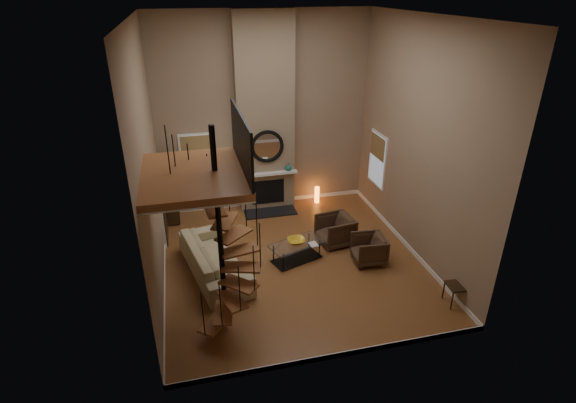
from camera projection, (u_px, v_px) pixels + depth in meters
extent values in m
cube|color=#9B6132|center=(292.00, 260.00, 10.85)|extent=(6.00, 6.50, 0.01)
cube|color=#90775D|center=(264.00, 115.00, 12.47)|extent=(6.00, 0.02, 5.50)
cube|color=#90775D|center=(345.00, 224.00, 6.80)|extent=(6.00, 0.02, 5.50)
cube|color=#90775D|center=(148.00, 165.00, 9.00)|extent=(0.02, 6.50, 5.50)
cube|color=#90775D|center=(419.00, 143.00, 10.28)|extent=(0.02, 6.50, 5.50)
cube|color=silver|center=(293.00, 16.00, 8.43)|extent=(6.00, 6.50, 0.01)
cube|color=white|center=(266.00, 201.00, 13.64)|extent=(6.00, 0.02, 0.12)
cube|color=white|center=(336.00, 355.00, 7.99)|extent=(6.00, 0.02, 0.12)
cube|color=white|center=(165.00, 275.00, 10.18)|extent=(0.02, 6.50, 0.12)
cube|color=white|center=(405.00, 243.00, 11.45)|extent=(0.02, 6.50, 0.12)
cube|color=#887258|center=(265.00, 116.00, 12.31)|extent=(1.60, 0.38, 5.50)
cube|color=black|center=(270.00, 212.00, 13.08)|extent=(1.50, 0.60, 0.04)
cube|color=black|center=(268.00, 192.00, 13.10)|extent=(0.95, 0.02, 0.72)
cube|color=white|center=(268.00, 174.00, 12.76)|extent=(1.70, 0.18, 0.06)
torus|color=black|center=(267.00, 147.00, 12.47)|extent=(0.94, 0.10, 0.94)
cylinder|color=white|center=(267.00, 146.00, 12.47)|extent=(0.80, 0.01, 0.80)
imported|color=black|center=(249.00, 170.00, 12.61)|extent=(0.24, 0.24, 0.25)
imported|color=#1A5B56|center=(288.00, 167.00, 12.87)|extent=(0.20, 0.20, 0.21)
cube|color=white|center=(199.00, 159.00, 12.55)|extent=(1.02, 0.04, 1.52)
cube|color=#8C9EB2|center=(199.00, 160.00, 12.53)|extent=(0.90, 0.01, 1.40)
cube|color=olive|center=(198.00, 153.00, 12.43)|extent=(0.90, 0.01, 0.98)
cube|color=white|center=(378.00, 160.00, 12.52)|extent=(0.04, 1.02, 1.52)
cube|color=#8C9EB2|center=(377.00, 160.00, 12.52)|extent=(0.01, 0.90, 1.40)
cube|color=olive|center=(377.00, 147.00, 12.34)|extent=(0.01, 0.90, 0.63)
cube|color=white|center=(161.00, 203.00, 11.32)|extent=(0.06, 1.05, 2.16)
cube|color=#301F10|center=(163.00, 203.00, 11.34)|extent=(0.05, 0.90, 2.05)
cube|color=#8C9EB2|center=(162.00, 188.00, 11.16)|extent=(0.01, 0.60, 0.90)
cube|color=#995C32|center=(194.00, 175.00, 7.42)|extent=(1.70, 2.20, 0.12)
cube|color=white|center=(194.00, 179.00, 7.45)|extent=(1.70, 2.20, 0.03)
cube|color=black|center=(241.00, 141.00, 7.36)|extent=(0.04, 2.20, 0.94)
cylinder|color=black|center=(220.00, 234.00, 8.01)|extent=(0.10, 0.10, 4.02)
cube|color=#995C32|center=(216.00, 322.00, 8.48)|extent=(0.71, 0.78, 0.04)
cylinder|color=black|center=(203.00, 314.00, 7.98)|extent=(0.02, 0.02, 0.94)
cube|color=#995C32|center=(224.00, 313.00, 8.34)|extent=(0.46, 0.77, 0.04)
cylinder|color=black|center=(221.00, 305.00, 7.81)|extent=(0.02, 0.02, 0.94)
cube|color=#995C32|center=(232.00, 300.00, 8.27)|extent=(0.55, 0.79, 0.04)
cylinder|color=black|center=(239.00, 289.00, 7.79)|extent=(0.02, 0.02, 0.94)
cube|color=#995C32|center=(239.00, 284.00, 8.27)|extent=(0.75, 0.74, 0.04)
cylinder|color=black|center=(254.00, 269.00, 7.90)|extent=(0.02, 0.02, 0.94)
cube|color=#995C32|center=(241.00, 267.00, 8.30)|extent=(0.79, 0.53, 0.04)
cylinder|color=black|center=(260.00, 246.00, 8.09)|extent=(0.02, 0.02, 0.94)
cube|color=#995C32|center=(240.00, 250.00, 8.34)|extent=(0.77, 0.48, 0.04)
cylinder|color=black|center=(257.00, 224.00, 8.28)|extent=(0.02, 0.02, 0.94)
cube|color=#995C32|center=(234.00, 235.00, 8.35)|extent=(0.77, 0.72, 0.04)
cylinder|color=black|center=(246.00, 205.00, 8.40)|extent=(0.02, 0.02, 0.94)
cube|color=#995C32|center=(225.00, 221.00, 8.29)|extent=(0.58, 0.79, 0.04)
cylinder|color=black|center=(228.00, 190.00, 8.41)|extent=(0.02, 0.02, 0.94)
cube|color=#995C32|center=(214.00, 209.00, 8.16)|extent=(0.41, 0.75, 0.04)
cylinder|color=black|center=(209.00, 178.00, 8.26)|extent=(0.02, 0.02, 0.94)
cube|color=#995C32|center=(204.00, 198.00, 7.96)|extent=(0.68, 0.79, 0.04)
cylinder|color=black|center=(190.00, 169.00, 7.97)|extent=(0.02, 0.02, 0.94)
cube|color=#995C32|center=(197.00, 189.00, 7.71)|extent=(0.80, 0.64, 0.04)
cylinder|color=black|center=(175.00, 161.00, 7.58)|extent=(0.02, 0.02, 0.94)
cube|color=#995C32|center=(194.00, 179.00, 7.44)|extent=(0.72, 0.34, 0.04)
cylinder|color=black|center=(168.00, 154.00, 7.16)|extent=(0.02, 0.02, 0.94)
cube|color=#301F10|center=(170.00, 189.00, 12.30)|extent=(0.38, 0.82, 1.82)
imported|color=tan|center=(214.00, 259.00, 10.19)|extent=(1.55, 2.77, 0.76)
imported|color=#442E1F|center=(338.00, 230.00, 11.47)|extent=(0.96, 0.94, 0.77)
imported|color=#442E1F|center=(372.00, 249.00, 10.65)|extent=(0.81, 0.79, 0.68)
cube|color=silver|center=(297.00, 244.00, 10.68)|extent=(1.43, 1.04, 0.02)
cube|color=black|center=(297.00, 259.00, 10.86)|extent=(1.29, 0.90, 0.02)
cylinder|color=black|center=(283.00, 263.00, 10.36)|extent=(0.04, 0.04, 0.47)
cylinder|color=black|center=(319.00, 250.00, 10.87)|extent=(0.04, 0.04, 0.47)
cylinder|color=black|center=(274.00, 254.00, 10.69)|extent=(0.04, 0.04, 0.47)
cylinder|color=black|center=(309.00, 242.00, 11.20)|extent=(0.04, 0.04, 0.47)
imported|color=gold|center=(296.00, 241.00, 10.70)|extent=(0.42, 0.42, 0.10)
imported|color=gray|center=(313.00, 245.00, 10.61)|extent=(0.21, 0.27, 0.02)
cylinder|color=black|center=(223.00, 228.00, 12.26)|extent=(0.37, 0.37, 0.03)
cylinder|color=black|center=(221.00, 202.00, 11.92)|extent=(0.04, 0.04, 1.59)
cylinder|color=#F2E5C6|center=(220.00, 176.00, 11.59)|extent=(0.41, 0.41, 0.33)
cylinder|color=orange|center=(317.00, 195.00, 13.62)|extent=(0.14, 0.14, 0.50)
cube|color=#301F10|center=(457.00, 286.00, 9.20)|extent=(0.43, 0.43, 0.05)
cube|color=#301F10|center=(469.00, 274.00, 9.12)|extent=(0.06, 0.38, 0.47)
cylinder|color=#301F10|center=(452.00, 301.00, 9.12)|extent=(0.03, 0.03, 0.38)
cylinder|color=#301F10|center=(468.00, 299.00, 9.17)|extent=(0.03, 0.03, 0.38)
cylinder|color=#301F10|center=(443.00, 290.00, 9.44)|extent=(0.03, 0.03, 0.38)
cylinder|color=#301F10|center=(459.00, 289.00, 9.49)|extent=(0.03, 0.03, 0.38)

